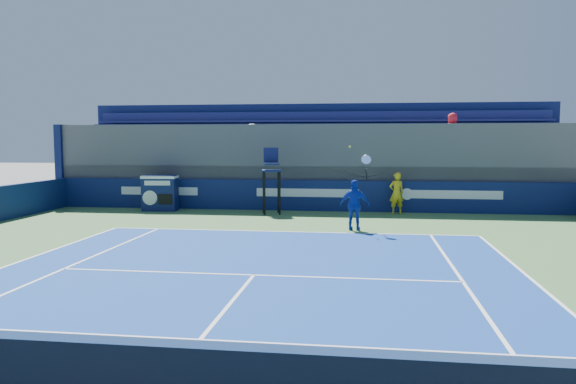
# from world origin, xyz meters

# --- Properties ---
(ball_person) EXTENTS (0.65, 0.53, 1.55)m
(ball_person) POSITION_xyz_m (3.39, 16.58, 0.79)
(ball_person) COLOR gold
(ball_person) RESTS_ON apron
(back_hoarding) EXTENTS (20.40, 0.21, 1.20)m
(back_hoarding) POSITION_xyz_m (0.00, 17.10, 0.60)
(back_hoarding) COLOR #0D184A
(back_hoarding) RESTS_ON ground
(match_clock) EXTENTS (1.38, 0.83, 1.40)m
(match_clock) POSITION_xyz_m (-5.70, 16.30, 0.74)
(match_clock) COLOR #0E1747
(match_clock) RESTS_ON ground
(umpire_chair) EXTENTS (0.85, 0.85, 2.48)m
(umpire_chair) POSITION_xyz_m (-1.24, 15.96, 1.53)
(umpire_chair) COLOR black
(umpire_chair) RESTS_ON ground
(tennis_player) EXTENTS (0.95, 0.49, 2.57)m
(tennis_player) POSITION_xyz_m (1.92, 12.48, 0.79)
(tennis_player) COLOR #1334A1
(tennis_player) RESTS_ON apron
(stadium_seating) EXTENTS (21.00, 4.05, 4.40)m
(stadium_seating) POSITION_xyz_m (-0.01, 19.15, 1.83)
(stadium_seating) COLOR #525257
(stadium_seating) RESTS_ON ground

